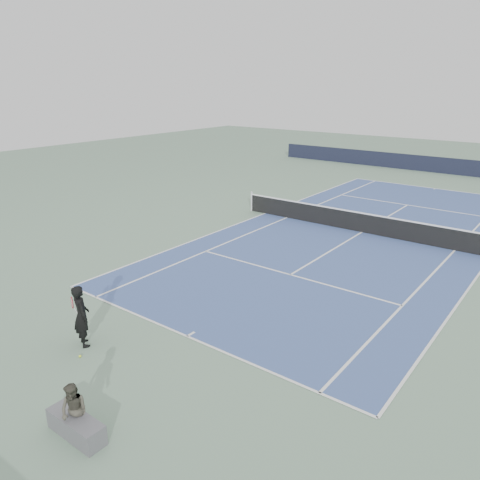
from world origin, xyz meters
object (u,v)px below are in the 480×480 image
Objects in this scene: tennis_net at (363,222)px; spectator_bench at (75,418)px; tennis_player at (81,316)px; tennis_ball at (80,356)px.

spectator_bench reaches higher than tennis_net.
tennis_player is (-1.93, -13.84, 0.36)m from tennis_net.
tennis_player is at bearing 142.43° from spectator_bench.
tennis_ball is 0.05× the size of spectator_bench.
tennis_player reaches higher than tennis_net.
tennis_net is at bearing 84.06° from tennis_ball.
tennis_player is 1.19× the size of spectator_bench.
spectator_bench is at bearing -37.57° from tennis_player.
tennis_ball is at bearing -95.94° from tennis_net.
tennis_net is 182.75× the size of tennis_ball.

